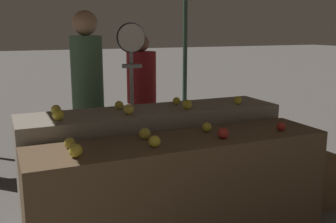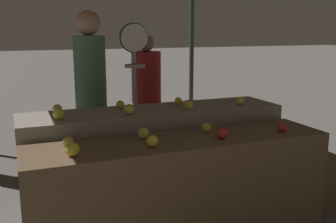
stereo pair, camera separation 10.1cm
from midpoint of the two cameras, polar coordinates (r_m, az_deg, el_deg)
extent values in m
cylinder|color=#33513D|center=(6.20, 2.01, 8.01)|extent=(0.07, 0.07, 2.47)
cube|color=brown|center=(3.06, 1.16, -11.70)|extent=(2.29, 0.55, 0.85)
cube|color=gray|center=(3.56, -2.93, -7.31)|extent=(2.29, 0.55, 0.96)
sphere|color=gold|center=(2.58, -14.36, -5.53)|extent=(0.09, 0.09, 0.09)
sphere|color=gold|center=(2.71, -3.03, -4.36)|extent=(0.08, 0.08, 0.08)
sphere|color=#B72D23|center=(2.94, 7.03, -3.13)|extent=(0.08, 0.08, 0.08)
sphere|color=#AD281E|center=(3.25, 15.26, -2.14)|extent=(0.07, 0.07, 0.07)
sphere|color=gold|center=(2.78, -15.10, -4.43)|extent=(0.08, 0.08, 0.08)
sphere|color=gold|center=(2.91, -4.41, -3.23)|extent=(0.09, 0.09, 0.09)
sphere|color=gold|center=(3.12, 4.74, -2.29)|extent=(0.08, 0.08, 0.08)
sphere|color=gold|center=(3.13, -16.53, -0.45)|extent=(0.09, 0.09, 0.09)
sphere|color=yellow|center=(3.23, -6.62, 0.30)|extent=(0.09, 0.09, 0.09)
sphere|color=gold|center=(3.42, 1.96, 1.02)|extent=(0.08, 0.08, 0.08)
sphere|color=gold|center=(3.69, 9.33, 1.61)|extent=(0.08, 0.08, 0.08)
sphere|color=yellow|center=(3.35, -16.79, 0.24)|extent=(0.08, 0.08, 0.08)
sphere|color=gold|center=(3.45, -7.96, 0.92)|extent=(0.08, 0.08, 0.08)
sphere|color=gold|center=(3.63, 0.45, 1.54)|extent=(0.07, 0.07, 0.07)
cylinder|color=#99999E|center=(4.05, -5.93, -0.35)|extent=(0.04, 0.04, 1.59)
cylinder|color=black|center=(3.96, -6.15, 10.60)|extent=(0.30, 0.01, 0.30)
cylinder|color=silver|center=(3.94, -6.08, 10.59)|extent=(0.27, 0.02, 0.27)
cylinder|color=#99999E|center=(3.95, -6.02, 7.60)|extent=(0.01, 0.01, 0.14)
cylinder|color=#99999E|center=(3.96, -6.00, 6.59)|extent=(0.20, 0.20, 0.03)
cube|color=#2D2D38|center=(4.14, -11.90, -5.64)|extent=(0.27, 0.23, 0.85)
cylinder|color=#476B4C|center=(3.97, -12.39, 5.36)|extent=(0.42, 0.42, 0.74)
sphere|color=tan|center=(3.95, -12.71, 12.43)|extent=(0.24, 0.24, 0.24)
cube|color=#2D2D38|center=(5.10, -4.33, -2.72)|extent=(0.31, 0.24, 0.74)
cylinder|color=maroon|center=(4.97, -4.46, 4.97)|extent=(0.46, 0.46, 0.64)
sphere|color=#936B51|center=(4.94, -4.54, 9.86)|extent=(0.21, 0.21, 0.21)
cube|color=brown|center=(4.11, 19.89, -9.14)|extent=(0.45, 0.45, 0.45)
camera|label=1|loc=(0.05, -90.92, -0.19)|focal=42.00mm
camera|label=2|loc=(0.05, 89.08, 0.19)|focal=42.00mm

